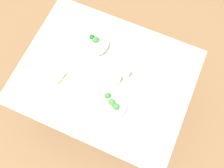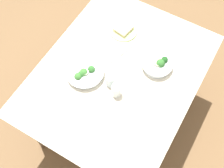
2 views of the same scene
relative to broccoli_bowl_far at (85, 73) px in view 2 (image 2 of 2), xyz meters
The scene contains 12 objects.
ground_plane 0.83m from the broccoli_bowl_far, 56.16° to the right, with size 6.00×6.00×0.00m, color brown.
dining_table 0.28m from the broccoli_bowl_far, 56.16° to the right, with size 1.38×1.08×0.77m.
broccoli_bowl_far is the anchor object (origin of this frame).
broccoli_bowl_near 0.52m from the broccoli_bowl_far, 52.54° to the right, with size 0.22×0.22×0.09m.
bread_side_plate 0.48m from the broccoli_bowl_far, ahead, with size 0.22×0.22×0.04m.
water_glass_center 0.27m from the broccoli_bowl_far, 93.73° to the right, with size 0.07×0.07×0.10m, color silver.
water_glass_side 0.19m from the broccoli_bowl_far, 80.62° to the right, with size 0.07×0.07×0.09m, color silver.
fork_by_far_bowl 0.43m from the broccoli_bowl_far, 83.46° to the right, with size 0.01×0.11×0.00m.
fork_by_near_bowl 0.75m from the broccoli_bowl_far, 39.57° to the right, with size 0.02×0.11×0.00m.
table_knife_left 0.21m from the broccoli_bowl_far, 24.40° to the right, with size 0.19×0.01×0.00m, color #B7B7BC.
table_knife_right 0.70m from the broccoli_bowl_far, 16.55° to the left, with size 0.19×0.01×0.00m, color #B7B7BC.
napkin_folded_upper 0.31m from the broccoli_bowl_far, 12.85° to the right, with size 0.21×0.16×0.01m, color #B1A997.
Camera 2 is at (-0.94, -0.50, 2.56)m, focal length 46.88 mm.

